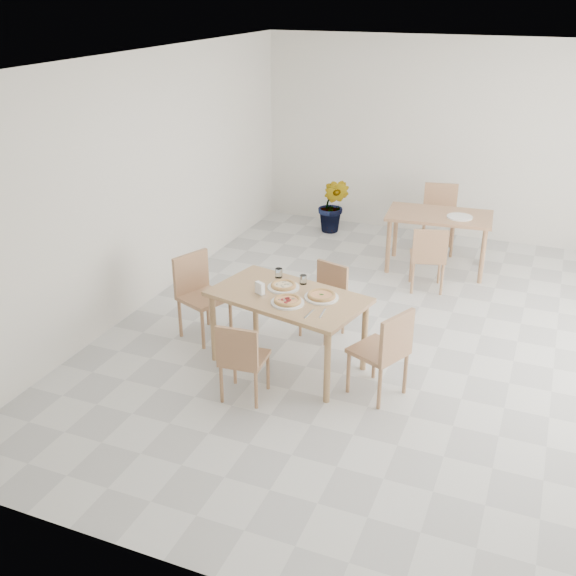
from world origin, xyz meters
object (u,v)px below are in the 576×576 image
at_px(chair_east, 386,348).
at_px(chair_back_s, 429,254).
at_px(tumbler_b, 279,273).
at_px(chair_back_n, 439,213).
at_px(plate_empty, 460,217).
at_px(plate_pepperoni, 288,303).
at_px(pizza_margherita, 321,295).
at_px(potted_plant, 333,205).
at_px(tumbler_a, 303,280).
at_px(chair_north, 326,294).
at_px(napkin_holder, 260,289).
at_px(chair_west, 199,290).
at_px(second_table, 439,221).
at_px(plate_mushroom, 283,287).
at_px(pizza_pepperoni, 288,300).
at_px(chair_south, 241,356).
at_px(pizza_mushroom, 283,285).
at_px(plate_margherita, 321,297).
at_px(main_table, 288,303).

bearing_deg(chair_east, chair_back_s, -152.91).
distance_m(chair_east, tumbler_b, 1.40).
relative_size(chair_back_n, plate_empty, 2.89).
distance_m(plate_pepperoni, pizza_margherita, 0.34).
distance_m(chair_east, plate_empty, 3.14).
bearing_deg(tumbler_b, potted_plant, 99.63).
bearing_deg(chair_east, chair_back_n, -151.67).
bearing_deg(tumbler_a, chair_north, 80.04).
distance_m(napkin_holder, chair_back_s, 2.62).
distance_m(chair_west, pizza_margherita, 1.45).
bearing_deg(chair_north, second_table, 87.66).
distance_m(plate_mushroom, pizza_pepperoni, 0.34).
relative_size(chair_south, plate_pepperoni, 2.50).
bearing_deg(chair_east, pizza_mushroom, -81.86).
bearing_deg(chair_back_n, chair_south, -112.26).
xyz_separation_m(chair_east, napkin_holder, (-1.26, 0.11, 0.31)).
height_order(chair_east, plate_mushroom, chair_east).
bearing_deg(napkin_holder, chair_east, 23.34).
xyz_separation_m(napkin_holder, chair_back_n, (1.00, 3.81, -0.28)).
bearing_deg(plate_mushroom, second_table, 71.23).
bearing_deg(potted_plant, chair_east, -65.47).
xyz_separation_m(chair_south, second_table, (1.01, 3.71, 0.21)).
bearing_deg(pizza_pepperoni, chair_south, -110.60).
xyz_separation_m(plate_margherita, napkin_holder, (-0.56, -0.14, 0.05)).
relative_size(chair_north, pizza_mushroom, 2.47).
distance_m(chair_east, second_table, 3.19).
relative_size(main_table, chair_north, 2.07).
height_order(chair_south, second_table, chair_south).
height_order(chair_north, second_table, chair_north).
bearing_deg(pizza_pepperoni, chair_west, 160.67).
bearing_deg(pizza_pepperoni, chair_north, 86.54).
xyz_separation_m(pizza_mushroom, napkin_holder, (-0.15, -0.22, 0.03)).
relative_size(plate_margherita, second_table, 0.23).
bearing_deg(tumbler_a, plate_empty, 67.60).
bearing_deg(second_table, plate_margherita, -105.92).
xyz_separation_m(pizza_margherita, tumbler_a, (-0.28, 0.25, 0.01)).
distance_m(pizza_mushroom, chair_back_s, 2.36).
height_order(plate_pepperoni, tumbler_a, tumbler_a).
bearing_deg(chair_north, potted_plant, 123.67).
bearing_deg(plate_mushroom, tumbler_a, 50.75).
height_order(pizza_margherita, plate_empty, pizza_margherita).
bearing_deg(tumbler_b, pizza_margherita, -28.30).
xyz_separation_m(chair_east, plate_empty, (0.12, 3.13, 0.26)).
bearing_deg(pizza_margherita, pizza_pepperoni, -138.39).
relative_size(pizza_pepperoni, napkin_holder, 2.15).
height_order(chair_back_n, potted_plant, chair_back_n).
xyz_separation_m(plate_margherita, tumbler_b, (-0.56, 0.30, 0.04)).
xyz_separation_m(plate_margherita, chair_back_n, (0.43, 3.67, -0.23)).
bearing_deg(tumbler_b, plate_mushroom, -57.38).
height_order(chair_east, potted_plant, chair_east).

